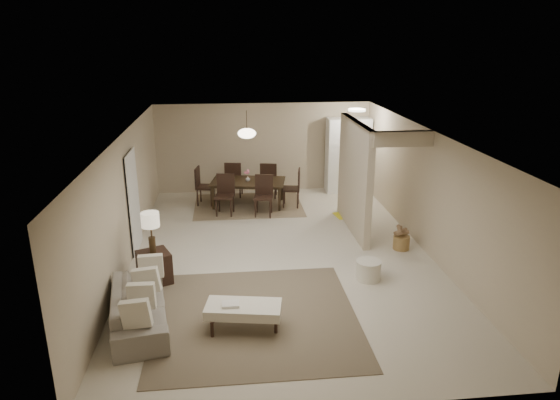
{
  "coord_description": "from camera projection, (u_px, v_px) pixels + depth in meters",
  "views": [
    {
      "loc": [
        -1.01,
        -9.31,
        4.28
      ],
      "look_at": [
        0.02,
        0.37,
        1.05
      ],
      "focal_mm": 32.0,
      "sensor_mm": 36.0,
      "label": 1
    }
  ],
  "objects": [
    {
      "name": "round_pouf",
      "position": [
        368.0,
        270.0,
        9.13
      ],
      "size": [
        0.46,
        0.46,
        0.36
      ],
      "primitive_type": "cylinder",
      "color": "silver",
      "rests_on": "floor"
    },
    {
      "name": "ottoman_bench",
      "position": [
        243.0,
        309.0,
        7.55
      ],
      "size": [
        1.21,
        0.71,
        0.41
      ],
      "rotation": [
        0.0,
        0.0,
        -0.17
      ],
      "color": "silver",
      "rests_on": "living_rug"
    },
    {
      "name": "yellow_mat",
      "position": [
        351.0,
        215.0,
        12.46
      ],
      "size": [
        0.9,
        0.63,
        0.01
      ],
      "primitive_type": "cube",
      "rotation": [
        0.0,
        0.0,
        0.15
      ],
      "color": "yellow",
      "rests_on": "floor"
    },
    {
      "name": "left_wall",
      "position": [
        125.0,
        201.0,
        9.54
      ],
      "size": [
        0.0,
        9.0,
        9.0
      ],
      "primitive_type": "plane",
      "rotation": [
        1.57,
        0.0,
        1.57
      ],
      "color": "#C2B293",
      "rests_on": "floor"
    },
    {
      "name": "right_wall",
      "position": [
        427.0,
        191.0,
        10.14
      ],
      "size": [
        0.0,
        9.0,
        9.0
      ],
      "primitive_type": "plane",
      "rotation": [
        1.57,
        0.0,
        -1.57
      ],
      "color": "#C2B293",
      "rests_on": "floor"
    },
    {
      "name": "pendant_light",
      "position": [
        247.0,
        133.0,
        12.56
      ],
      "size": [
        0.46,
        0.46,
        0.71
      ],
      "color": "#42311C",
      "rests_on": "ceiling"
    },
    {
      "name": "pantry_cabinet",
      "position": [
        348.0,
        155.0,
        14.06
      ],
      "size": [
        1.2,
        0.55,
        2.1
      ],
      "primitive_type": "cube",
      "color": "white",
      "rests_on": "floor"
    },
    {
      "name": "dining_rug",
      "position": [
        248.0,
        205.0,
        13.16
      ],
      "size": [
        2.8,
        2.1,
        0.01
      ],
      "primitive_type": "cube",
      "color": "#716346",
      "rests_on": "floor"
    },
    {
      "name": "side_table",
      "position": [
        154.0,
        268.0,
        8.98
      ],
      "size": [
        0.7,
        0.7,
        0.59
      ],
      "primitive_type": "cube",
      "rotation": [
        0.0,
        0.0,
        0.41
      ],
      "color": "black",
      "rests_on": "floor"
    },
    {
      "name": "floor",
      "position": [
        281.0,
        254.0,
        10.23
      ],
      "size": [
        9.0,
        9.0,
        0.0
      ],
      "primitive_type": "plane",
      "color": "beige",
      "rests_on": "ground"
    },
    {
      "name": "vase",
      "position": [
        248.0,
        179.0,
        12.93
      ],
      "size": [
        0.17,
        0.17,
        0.13
      ],
      "primitive_type": "imported",
      "rotation": [
        0.0,
        0.0,
        -0.38
      ],
      "color": "silver",
      "rests_on": "dining_table"
    },
    {
      "name": "ceiling",
      "position": [
        281.0,
        134.0,
        9.45
      ],
      "size": [
        9.0,
        9.0,
        0.0
      ],
      "primitive_type": "plane",
      "rotation": [
        3.14,
        0.0,
        0.0
      ],
      "color": "white",
      "rests_on": "back_wall"
    },
    {
      "name": "table_lamp",
      "position": [
        151.0,
        223.0,
        8.72
      ],
      "size": [
        0.32,
        0.32,
        0.76
      ],
      "color": "#42311C",
      "rests_on": "side_table"
    },
    {
      "name": "sofa",
      "position": [
        139.0,
        307.0,
        7.68
      ],
      "size": [
        2.11,
        1.11,
        0.59
      ],
      "primitive_type": "imported",
      "rotation": [
        0.0,
        0.0,
        1.74
      ],
      "color": "gray",
      "rests_on": "floor"
    },
    {
      "name": "back_wall",
      "position": [
        264.0,
        148.0,
        14.09
      ],
      "size": [
        6.0,
        0.0,
        6.0
      ],
      "primitive_type": "plane",
      "rotation": [
        1.57,
        0.0,
        0.0
      ],
      "color": "#C2B293",
      "rests_on": "floor"
    },
    {
      "name": "dining_table",
      "position": [
        248.0,
        193.0,
        13.06
      ],
      "size": [
        2.05,
        1.38,
        0.67
      ],
      "primitive_type": "imported",
      "rotation": [
        0.0,
        0.0,
        -0.18
      ],
      "color": "black",
      "rests_on": "dining_rug"
    },
    {
      "name": "dining_chairs",
      "position": [
        248.0,
        187.0,
        13.0
      ],
      "size": [
        2.74,
        2.17,
        1.01
      ],
      "color": "black",
      "rests_on": "dining_rug"
    },
    {
      "name": "flush_light",
      "position": [
        357.0,
        110.0,
        12.71
      ],
      "size": [
        0.44,
        0.44,
        0.05
      ],
      "primitive_type": "cylinder",
      "color": "white",
      "rests_on": "ceiling"
    },
    {
      "name": "doorway",
      "position": [
        133.0,
        203.0,
        10.18
      ],
      "size": [
        0.04,
        0.9,
        2.04
      ],
      "primitive_type": "cube",
      "color": "black",
      "rests_on": "floor"
    },
    {
      "name": "partition",
      "position": [
        354.0,
        177.0,
        11.2
      ],
      "size": [
        0.15,
        2.5,
        2.5
      ],
      "primitive_type": "cube",
      "color": "#C2B293",
      "rests_on": "floor"
    },
    {
      "name": "living_rug",
      "position": [
        256.0,
        317.0,
        7.95
      ],
      "size": [
        3.2,
        3.2,
        0.01
      ],
      "primitive_type": "cube",
      "color": "brown",
      "rests_on": "floor"
    },
    {
      "name": "wicker_basket",
      "position": [
        401.0,
        242.0,
        10.44
      ],
      "size": [
        0.35,
        0.35,
        0.29
      ],
      "primitive_type": "cylinder",
      "rotation": [
        0.0,
        0.0,
        -0.03
      ],
      "color": "olive",
      "rests_on": "floor"
    }
  ]
}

